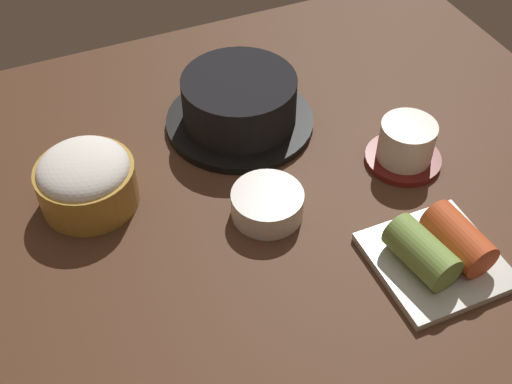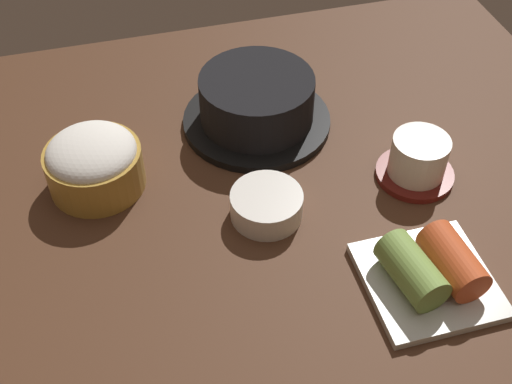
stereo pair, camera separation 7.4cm
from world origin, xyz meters
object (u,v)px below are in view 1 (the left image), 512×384
Objects in this scene: tea_cup_with_saucer at (406,145)px; banchan_cup_center at (267,203)px; rice_bowl at (86,179)px; kimchi_plate at (438,251)px; stone_pot at (239,103)px.

tea_cup_with_saucer is 19.22cm from banchan_cup_center.
rice_bowl is 39.81cm from kimchi_plate.
banchan_cup_center is 0.64× the size of kimchi_plate.
stone_pot is 2.05× the size of tea_cup_with_saucer.
banchan_cup_center is at bearing -175.93° from tea_cup_with_saucer.
rice_bowl reaches higher than kimchi_plate.
stone_pot reaches higher than kimchi_plate.
rice_bowl is 20.87cm from banchan_cup_center.
stone_pot is 16.44cm from banchan_cup_center.
rice_bowl is 1.20× the size of tea_cup_with_saucer.
stone_pot and rice_bowl have the same top height.
banchan_cup_center is (18.16, -10.09, -1.91)cm from rice_bowl.
tea_cup_with_saucer is (15.94, -14.66, -0.78)cm from stone_pot.
stone_pot is 22.18cm from rice_bowl.
banchan_cup_center is (-3.21, -16.02, -1.80)cm from stone_pot.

